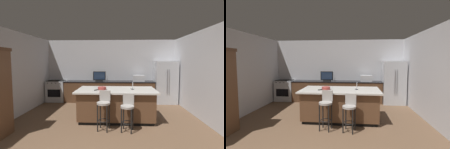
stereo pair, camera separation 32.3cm
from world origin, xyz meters
The scene contains 16 objects.
wall_back centered at (0.00, 5.12, 1.35)m, with size 6.18×0.12×2.71m, color #BCBCC1.
wall_left centered at (-2.89, 2.56, 1.35)m, with size 0.12×5.52×2.71m, color #BCBCC1.
wall_right centered at (2.89, 2.56, 1.35)m, with size 0.12×5.52×2.71m, color #BCBCC1.
counter_back centered at (-0.05, 4.74, 0.45)m, with size 3.87×0.62×0.90m.
kitchen_island centered at (0.30, 2.56, 0.47)m, with size 2.34×1.22×0.93m.
refrigerator centered at (2.34, 4.67, 0.88)m, with size 0.89×0.78×1.76m.
range_oven centered at (-2.38, 4.74, 0.46)m, with size 0.79×0.63×0.92m.
microwave centered at (1.22, 4.74, 1.04)m, with size 0.48×0.36×0.26m, color #B7BABF.
tv_monitor centered at (-0.47, 4.69, 1.10)m, with size 0.54×0.16×0.42m.
sink_faucet_back centered at (-0.14, 4.84, 1.02)m, with size 0.02×0.02×0.24m, color #B2B2B7.
sink_faucet_island centered at (0.79, 2.56, 1.04)m, with size 0.02×0.02×0.22m, color #B2B2B7.
bar_stool_left centered at (-0.01, 1.79, 0.61)m, with size 0.34×0.36×1.01m.
bar_stool_right centered at (0.60, 1.74, 0.56)m, with size 0.35×0.37×0.94m.
fruit_bowl centered at (-0.13, 2.48, 0.97)m, with size 0.25×0.25×0.08m, color #993833.
cell_phone centered at (0.77, 2.57, 0.93)m, with size 0.07×0.15×0.01m, color black.
tv_remote centered at (-0.27, 2.37, 0.94)m, with size 0.04×0.17×0.02m, color black.
Camera 1 is at (0.38, -2.32, 1.78)m, focal length 26.31 mm.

